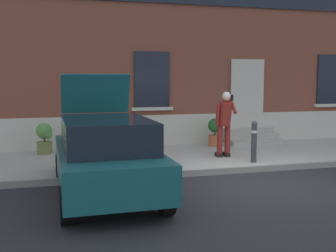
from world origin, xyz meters
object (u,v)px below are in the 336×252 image
planter_olive (45,138)px  planter_terracotta (215,131)px  planter_cream (134,134)px  person_on_phone (225,120)px  bollard_near_person (254,140)px  hatchback_car_teal (106,155)px

planter_olive → planter_terracotta: same height
planter_cream → planter_olive: bearing=-179.5°
planter_cream → planter_terracotta: size_ratio=1.00×
planter_cream → planter_terracotta: 2.53m
person_on_phone → planter_cream: person_on_phone is taller
person_on_phone → bollard_near_person: bearing=-62.0°
hatchback_car_teal → person_on_phone: size_ratio=2.35×
planter_olive → hatchback_car_teal: bearing=-74.1°
bollard_near_person → planter_terracotta: size_ratio=1.22×
hatchback_car_teal → person_on_phone: (3.43, 2.36, 0.35)m
hatchback_car_teal → planter_cream: 4.38m
planter_cream → planter_terracotta: same height
hatchback_car_teal → planter_olive: size_ratio=4.75×
hatchback_car_teal → person_on_phone: 4.17m
bollard_near_person → person_on_phone: person_on_phone is taller
person_on_phone → planter_cream: (-2.08, 1.80, -0.54)m
planter_olive → bollard_near_person: bearing=-27.4°
planter_olive → planter_terracotta: (5.06, -0.03, 0.00)m
planter_cream → planter_terracotta: (2.53, -0.05, 0.00)m
bollard_near_person → planter_terracotta: bollard_near_person is taller
hatchback_car_teal → bollard_near_person: bearing=21.5°
hatchback_car_teal → planter_terracotta: size_ratio=4.75×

